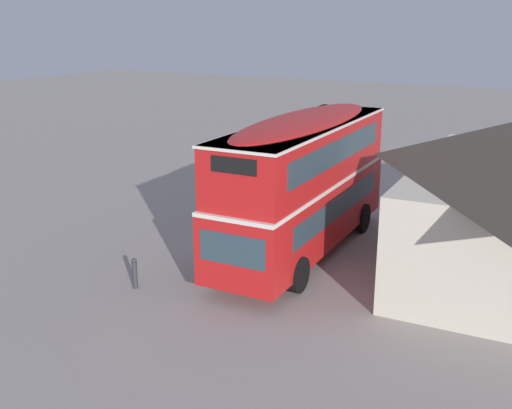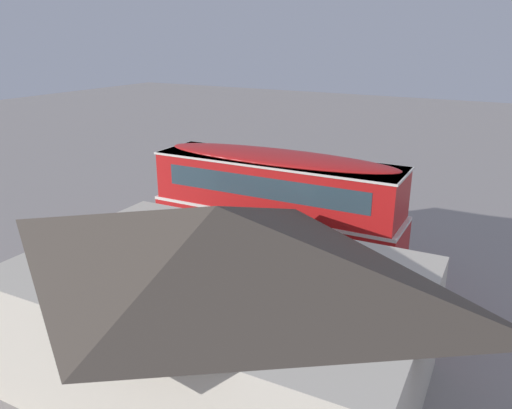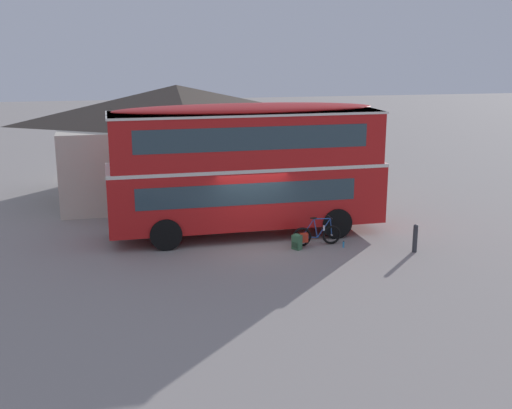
{
  "view_description": "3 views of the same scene",
  "coord_description": "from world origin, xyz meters",
  "views": [
    {
      "loc": [
        18.34,
        9.57,
        7.78
      ],
      "look_at": [
        -0.22,
        -0.61,
        1.38
      ],
      "focal_mm": 42.86,
      "sensor_mm": 36.0,
      "label": 1
    },
    {
      "loc": [
        -8.37,
        17.81,
        9.0
      ],
      "look_at": [
        1.48,
        0.39,
        2.18
      ],
      "focal_mm": 35.11,
      "sensor_mm": 36.0,
      "label": 2
    },
    {
      "loc": [
        -4.22,
        -20.9,
        6.9
      ],
      "look_at": [
        0.03,
        -0.35,
        1.56
      ],
      "focal_mm": 44.95,
      "sensor_mm": 36.0,
      "label": 3
    }
  ],
  "objects": [
    {
      "name": "touring_bicycle",
      "position": [
        2.11,
        -0.45,
        0.37
      ],
      "size": [
        1.77,
        0.49,
        1.02
      ],
      "color": "black",
      "rests_on": "ground"
    },
    {
      "name": "double_decker_bus",
      "position": [
        0.03,
        1.37,
        2.64
      ],
      "size": [
        9.97,
        2.83,
        4.79
      ],
      "color": "black",
      "rests_on": "ground"
    },
    {
      "name": "water_bottle_blue_sports",
      "position": [
        3.0,
        -0.87,
        0.11
      ],
      "size": [
        0.07,
        0.07,
        0.24
      ],
      "color": "#338CBF",
      "rests_on": "ground"
    },
    {
      "name": "backpack_on_ground",
      "position": [
        1.38,
        -0.73,
        0.29
      ],
      "size": [
        0.36,
        0.38,
        0.56
      ],
      "color": "#386642",
      "rests_on": "ground"
    },
    {
      "name": "kerb_bollard",
      "position": [
        5.2,
        -1.8,
        0.5
      ],
      "size": [
        0.16,
        0.16,
        0.97
      ],
      "color": "#333338",
      "rests_on": "ground"
    },
    {
      "name": "pub_building",
      "position": [
        -1.85,
        8.26,
        2.57
      ],
      "size": [
        10.99,
        7.55,
        5.04
      ],
      "color": "beige",
      "rests_on": "ground"
    },
    {
      "name": "ground_plane",
      "position": [
        0.0,
        0.0,
        0.0
      ],
      "size": [
        120.0,
        120.0,
        0.0
      ],
      "primitive_type": "plane",
      "color": "gray"
    }
  ]
}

